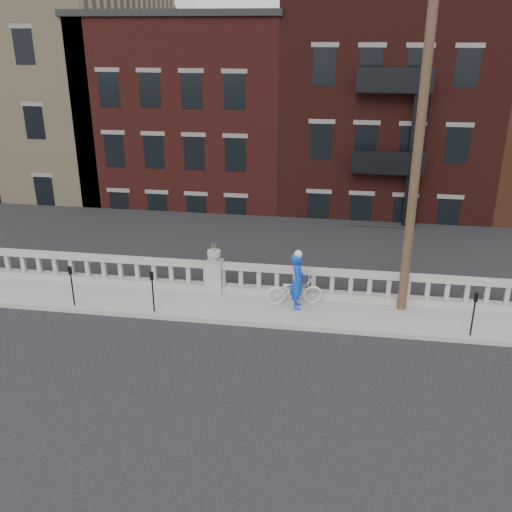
{
  "coord_description": "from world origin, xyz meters",
  "views": [
    {
      "loc": [
        4.16,
        -13.29,
        8.51
      ],
      "look_at": [
        1.54,
        3.2,
        1.82
      ],
      "focal_mm": 40.0,
      "sensor_mm": 36.0,
      "label": 1
    }
  ],
  "objects": [
    {
      "name": "utility_pole",
      "position": [
        6.2,
        3.6,
        5.24
      ],
      "size": [
        1.6,
        0.28,
        10.0
      ],
      "color": "#422D1E",
      "rests_on": "sidewalk"
    },
    {
      "name": "ground",
      "position": [
        0.0,
        0.0,
        0.0
      ],
      "size": [
        120.0,
        120.0,
        0.0
      ],
      "primitive_type": "plane",
      "color": "black",
      "rests_on": "ground"
    },
    {
      "name": "sidewalk",
      "position": [
        0.0,
        3.0,
        0.07
      ],
      "size": [
        32.0,
        2.2,
        0.15
      ],
      "primitive_type": "cube",
      "color": "gray",
      "rests_on": "ground"
    },
    {
      "name": "cyclist",
      "position": [
        2.88,
        3.14,
        1.08
      ],
      "size": [
        0.53,
        0.73,
        1.86
      ],
      "primitive_type": "imported",
      "rotation": [
        0.0,
        0.0,
        1.7
      ],
      "color": "blue",
      "rests_on": "sidewalk"
    },
    {
      "name": "parking_meter_a",
      "position": [
        -4.26,
        2.15,
        1.0
      ],
      "size": [
        0.1,
        0.09,
        1.36
      ],
      "color": "black",
      "rests_on": "sidewalk"
    },
    {
      "name": "balustrade",
      "position": [
        0.0,
        3.95,
        0.64
      ],
      "size": [
        28.0,
        0.34,
        1.03
      ],
      "color": "gray",
      "rests_on": "sidewalk"
    },
    {
      "name": "bicycle",
      "position": [
        2.76,
        3.41,
        0.63
      ],
      "size": [
        1.92,
        1.02,
        0.96
      ],
      "primitive_type": "imported",
      "rotation": [
        0.0,
        0.0,
        1.79
      ],
      "color": "silver",
      "rests_on": "sidewalk"
    },
    {
      "name": "parking_meter_b",
      "position": [
        -1.57,
        2.15,
        1.0
      ],
      "size": [
        0.1,
        0.09,
        1.36
      ],
      "color": "black",
      "rests_on": "sidewalk"
    },
    {
      "name": "planter_pedestal",
      "position": [
        0.0,
        3.95,
        0.83
      ],
      "size": [
        0.55,
        0.55,
        1.76
      ],
      "color": "gray",
      "rests_on": "sidewalk"
    },
    {
      "name": "parking_meter_c",
      "position": [
        8.07,
        2.15,
        1.0
      ],
      "size": [
        0.1,
        0.09,
        1.36
      ],
      "color": "black",
      "rests_on": "sidewalk"
    },
    {
      "name": "lower_level",
      "position": [
        0.56,
        23.04,
        2.63
      ],
      "size": [
        80.0,
        44.0,
        20.8
      ],
      "color": "#605E59",
      "rests_on": "ground"
    }
  ]
}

